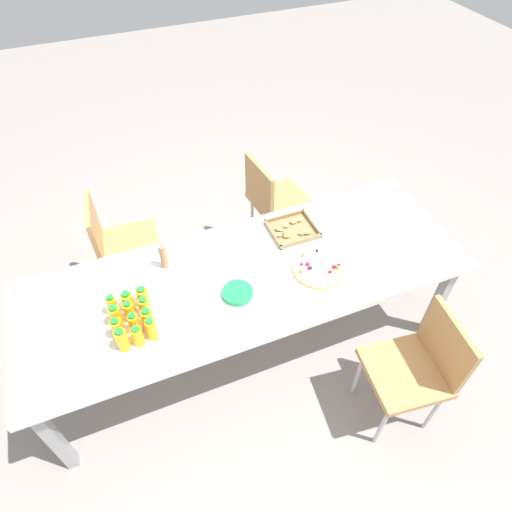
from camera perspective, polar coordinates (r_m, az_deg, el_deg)
The scene contains 22 objects.
ground_plane at distance 3.09m, azimuth -1.01°, elevation -11.25°, with size 12.00×12.00×0.00m, color gray.
party_table at distance 2.55m, azimuth -1.21°, elevation -3.23°, with size 2.55×0.88×0.72m.
chair_far_right at distance 3.35m, azimuth 2.16°, elevation 7.49°, with size 0.44×0.44×0.83m.
chair_near_right at distance 2.58m, azimuth 20.28°, elevation -13.04°, with size 0.45×0.45×0.83m.
chair_far_left at distance 3.15m, azimuth -17.44°, elevation 1.83°, with size 0.43×0.43×0.83m.
juice_bottle_0 at distance 2.26m, azimuth -16.92°, elevation -10.32°, with size 0.06×0.06×0.15m.
juice_bottle_1 at distance 2.26m, azimuth -15.04°, elevation -9.99°, with size 0.05×0.05×0.13m.
juice_bottle_2 at distance 2.26m, azimuth -13.36°, elevation -9.19°, with size 0.05×0.05×0.15m.
juice_bottle_3 at distance 2.31m, azimuth -17.46°, elevation -8.97°, with size 0.06×0.06×0.14m.
juice_bottle_4 at distance 2.30m, azimuth -15.45°, elevation -8.47°, with size 0.05×0.05×0.14m.
juice_bottle_5 at distance 2.30m, azimuth -13.79°, elevation -7.91°, with size 0.06×0.06×0.14m.
juice_bottle_6 at distance 2.35m, azimuth -17.66°, elevation -7.40°, with size 0.06×0.06×0.14m.
juice_bottle_7 at distance 2.35m, azimuth -16.01°, elevation -6.97°, with size 0.05×0.05×0.14m.
juice_bottle_8 at distance 2.34m, azimuth -14.14°, elevation -6.51°, with size 0.06×0.06×0.14m.
juice_bottle_9 at distance 2.40m, azimuth -18.03°, elevation -6.08°, with size 0.05×0.05×0.14m.
juice_bottle_10 at distance 2.40m, azimuth -16.21°, elevation -5.67°, with size 0.06×0.06×0.13m.
juice_bottle_11 at distance 2.40m, azimuth -14.40°, elevation -5.17°, with size 0.06×0.06×0.13m.
fruit_pizza at distance 2.54m, azimuth 8.12°, elevation -1.57°, with size 0.30×0.30×0.05m.
snack_tray at distance 2.76m, azimuth 4.73°, elevation 3.48°, with size 0.28×0.26×0.04m.
plate_stack at distance 2.40m, azimuth -2.39°, elevation -4.79°, with size 0.17×0.17×0.03m.
napkin_stack at distance 2.69m, azimuth 13.25°, elevation 0.64°, with size 0.15×0.15×0.01m, color white.
cardboard_tube at distance 2.54m, azimuth -11.86°, elevation -0.03°, with size 0.04×0.04×0.17m, color #9E7A56.
Camera 1 is at (-0.56, -1.54, 2.62)m, focal length 30.92 mm.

